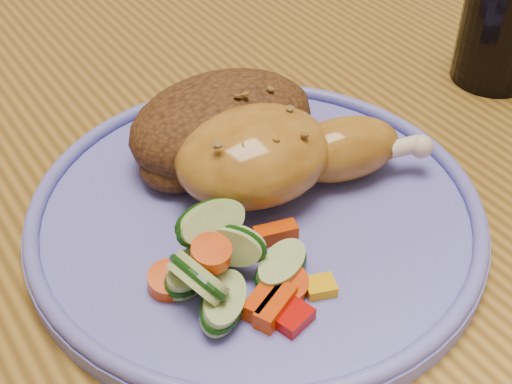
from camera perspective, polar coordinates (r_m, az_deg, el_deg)
dining_table at (r=0.64m, az=0.57°, el=1.95°), size 0.90×1.40×0.75m
chair_far at (r=1.22m, az=-16.45°, el=10.83°), size 0.42×0.42×0.91m
plate at (r=0.46m, az=0.00°, el=-1.99°), size 0.29×0.29×0.01m
plate_rim at (r=0.45m, az=0.00°, el=-0.96°), size 0.29×0.29×0.01m
chicken_leg at (r=0.46m, az=1.62°, el=3.08°), size 0.17×0.10×0.06m
rice_pilaf at (r=0.49m, az=-2.50°, el=5.46°), size 0.14×0.10×0.06m
vegetable_pile at (r=0.40m, az=-2.35°, el=-5.66°), size 0.10×0.10×0.05m
drinking_glass at (r=0.62m, az=19.07°, el=12.19°), size 0.07×0.07×0.09m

